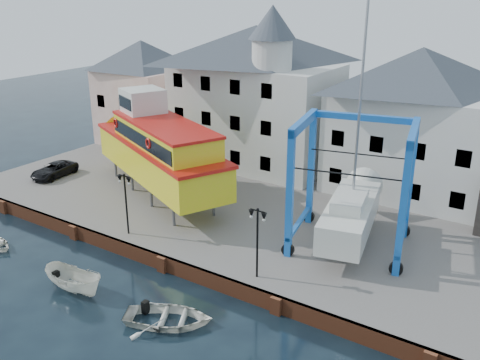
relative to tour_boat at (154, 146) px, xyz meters
The scene contains 13 objects.
ground 12.02m from the tour_boat, 46.27° to the right, with size 140.00×140.00×0.00m, color black.
hardstanding 9.23m from the tour_boat, 21.50° to the left, with size 44.00×22.00×1.00m, color #635C56.
quay_wall 11.76m from the tour_boat, 45.90° to the right, with size 44.00×0.47×1.00m.
building_pink 14.47m from the tour_boat, 135.99° to the left, with size 8.00×7.00×10.30m.
building_white_main 11.08m from the tour_boat, 75.08° to the left, with size 14.00×8.30×14.00m.
building_white_right 20.04m from the tour_boat, 33.48° to the left, with size 12.00×8.00×11.20m.
lamp_post_left 7.72m from the tour_boat, 61.79° to the right, with size 1.12×0.32×4.20m.
lamp_post_right 15.25m from the tour_boat, 26.46° to the right, with size 1.12×0.32×4.20m.
tour_boat is the anchor object (origin of this frame).
travel_lift 16.25m from the tour_boat, ahead, with size 8.18×10.43×15.28m.
van 10.29m from the tour_boat, 166.52° to the right, with size 1.95×4.24×1.18m, color black.
motorboat_a 14.21m from the tour_boat, 68.38° to the right, with size 1.55×4.12×1.59m, color silver.
motorboat_b 17.15m from the tour_boat, 46.05° to the right, with size 3.28×4.59×0.95m, color silver.
Camera 1 is at (19.80, -21.28, 16.57)m, focal length 40.00 mm.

